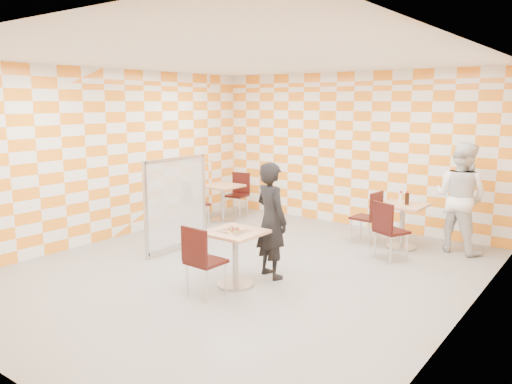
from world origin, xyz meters
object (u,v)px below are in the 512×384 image
(second_table, at_px, (402,218))
(chair_main_front, at_px, (201,256))
(chair_second_side, at_px, (370,213))
(man_dark, at_px, (271,220))
(empty_table, at_px, (223,197))
(soda_bottle, at_px, (407,199))
(chair_empty_near, at_px, (192,200))
(partition, at_px, (176,203))
(main_table, at_px, (235,249))
(chair_second_front, at_px, (387,226))
(man_white, at_px, (460,197))
(sport_bottle, at_px, (401,197))
(chair_empty_far, at_px, (239,191))

(second_table, relative_size, chair_main_front, 0.81)
(second_table, distance_m, chair_second_side, 0.54)
(chair_main_front, xyz_separation_m, man_dark, (0.25, 1.17, 0.27))
(empty_table, height_order, soda_bottle, soda_bottle)
(chair_second_side, xyz_separation_m, chair_empty_near, (-3.29, -0.95, 0.00))
(empty_table, xyz_separation_m, partition, (0.73, -2.03, 0.28))
(soda_bottle, bearing_deg, main_table, -111.79)
(man_dark, bearing_deg, chair_second_front, -101.57)
(chair_main_front, relative_size, soda_bottle, 4.02)
(empty_table, height_order, man_white, man_white)
(chair_second_front, height_order, chair_empty_near, same)
(partition, bearing_deg, main_table, -21.11)
(chair_main_front, bearing_deg, partition, 143.28)
(sport_bottle, xyz_separation_m, soda_bottle, (0.15, -0.11, 0.01))
(second_table, xyz_separation_m, chair_empty_near, (-3.82, -1.06, 0.04))
(empty_table, bearing_deg, chair_empty_far, 95.01)
(empty_table, xyz_separation_m, sport_bottle, (3.59, 0.41, 0.33))
(partition, bearing_deg, soda_bottle, 37.75)
(main_table, bearing_deg, man_white, 60.15)
(main_table, bearing_deg, sport_bottle, 71.38)
(soda_bottle, bearing_deg, second_table, 173.62)
(sport_bottle, bearing_deg, man_dark, -108.85)
(main_table, bearing_deg, chair_second_front, 61.58)
(partition, height_order, man_dark, man_dark)
(chair_second_side, bearing_deg, second_table, 10.95)
(chair_second_side, bearing_deg, chair_second_front, -49.94)
(chair_main_front, bearing_deg, soda_bottle, 70.63)
(chair_main_front, distance_m, soda_bottle, 3.85)
(partition, bearing_deg, sport_bottle, 40.54)
(chair_second_side, distance_m, chair_empty_near, 3.43)
(chair_second_front, height_order, sport_bottle, sport_bottle)
(chair_empty_far, height_order, man_dark, man_dark)
(chair_empty_far, bearing_deg, soda_bottle, -4.45)
(second_table, relative_size, chair_empty_near, 0.81)
(chair_empty_far, xyz_separation_m, sport_bottle, (3.64, -0.18, 0.29))
(chair_empty_far, relative_size, man_white, 0.51)
(partition, distance_m, sport_bottle, 3.76)
(chair_main_front, bearing_deg, chair_empty_near, 135.42)
(empty_table, distance_m, chair_empty_near, 0.76)
(main_table, distance_m, chair_main_front, 0.60)
(chair_second_side, distance_m, partition, 3.30)
(chair_empty_near, relative_size, chair_empty_far, 1.00)
(chair_empty_far, bearing_deg, partition, -73.34)
(second_table, height_order, chair_empty_far, chair_empty_far)
(chair_second_front, distance_m, man_dark, 1.96)
(empty_table, relative_size, man_white, 0.42)
(empty_table, relative_size, man_dark, 0.46)
(man_white, bearing_deg, second_table, 38.74)
(chair_second_front, relative_size, sport_bottle, 4.62)
(chair_second_front, height_order, soda_bottle, soda_bottle)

